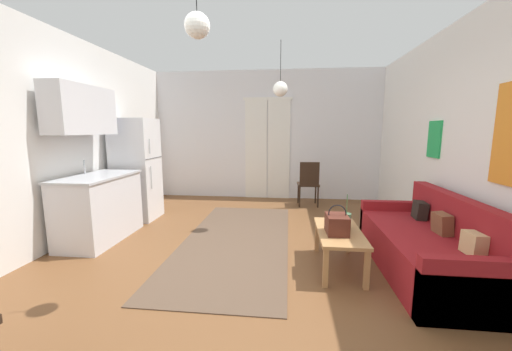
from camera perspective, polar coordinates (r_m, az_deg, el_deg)
The scene contains 14 objects.
ground_plane at distance 3.46m, azimuth -2.86°, elevation -18.18°, with size 5.53×7.59×0.10m, color brown.
wall_back at distance 6.61m, azimuth 1.98°, elevation 7.69°, with size 5.13×0.13×2.81m.
wall_right at distance 3.65m, azimuth 39.94°, elevation 4.95°, with size 0.12×7.19×2.81m.
wall_left at distance 4.29m, azimuth -38.59°, elevation 5.35°, with size 0.12×7.19×2.81m.
area_rug at distance 4.20m, azimuth -3.82°, elevation -12.37°, with size 1.43×3.34×0.01m, color brown.
couch at distance 3.73m, azimuth 30.54°, elevation -11.98°, with size 0.83×1.92×0.84m.
coffee_table at distance 3.43m, azimuth 15.83°, elevation -11.20°, with size 0.47×0.96×0.43m.
bamboo_vase at distance 3.48m, azimuth 17.09°, elevation -8.38°, with size 0.11×0.11×0.39m.
handbag at distance 3.28m, azimuth 15.41°, elevation -9.04°, with size 0.23×0.30×0.31m.
refrigerator at distance 5.42m, azimuth -22.18°, elevation 1.10°, with size 0.67×0.61×1.71m.
kitchen_counter at distance 4.59m, azimuth -28.70°, elevation -1.47°, with size 0.64×1.22×2.10m.
accent_chair at distance 5.97m, azimuth 10.17°, elevation -1.19°, with size 0.44×0.42×0.91m.
pendant_lamp_near at distance 2.69m, azimuth -11.35°, elevation 26.65°, with size 0.21×0.21×0.56m.
pendant_lamp_far at distance 4.53m, azimuth 4.75°, elevation 16.39°, with size 0.22×0.22×0.80m.
Camera 1 is at (0.50, -3.05, 1.52)m, focal length 20.62 mm.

